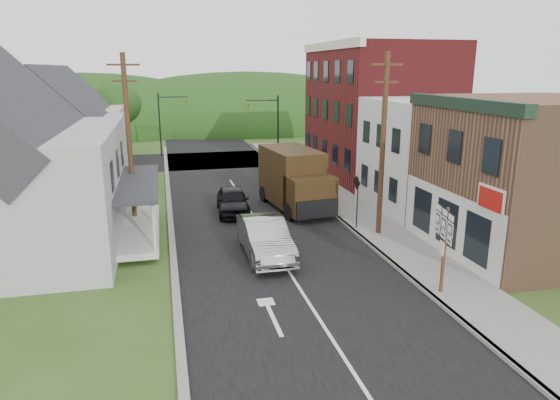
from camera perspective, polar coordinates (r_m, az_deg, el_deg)
ground at (r=21.07m, az=0.96°, el=-8.15°), size 120.00×120.00×0.00m
road at (r=30.34m, az=-3.68°, el=-0.94°), size 9.00×90.00×0.02m
cross_road at (r=46.78m, az=-7.20°, el=4.57°), size 60.00×9.00×0.02m
sidewalk_right at (r=29.99m, az=8.16°, el=-1.11°), size 2.80×55.00×0.15m
curb_right at (r=29.53m, az=5.72°, el=-1.28°), size 0.20×55.00×0.15m
curb_left at (r=28.02m, az=-12.40°, el=-2.48°), size 0.30×55.00×0.12m
storefront_tan at (r=25.20m, az=26.79°, el=2.41°), size 8.00×8.00×7.00m
storefront_white at (r=31.23m, az=18.02°, el=4.93°), size 8.00×7.00×6.50m
storefront_red at (r=39.39m, az=11.07°, el=9.85°), size 8.00×12.00×10.00m
house_gray at (r=26.14m, az=-29.17°, el=4.16°), size 10.20×12.24×8.35m
house_blue at (r=36.62m, az=-23.07°, el=6.53°), size 7.14×8.16×7.28m
house_cream at (r=45.53m, az=-21.89°, el=8.05°), size 7.14×8.16×7.28m
utility_pole_right at (r=24.86m, az=11.66°, el=6.27°), size 1.60×0.26×9.00m
utility_pole_left at (r=27.09m, az=-16.87°, el=6.62°), size 1.60×0.26×9.00m
traffic_signal_right at (r=43.50m, az=-1.14°, el=8.92°), size 2.87×0.20×6.00m
traffic_signal_left at (r=49.51m, az=-12.81°, el=9.28°), size 2.87×0.20×6.00m
tree_left_d at (r=51.09m, az=-18.26°, el=10.34°), size 4.80×4.80×6.94m
forested_ridge at (r=74.42m, az=-9.59°, el=8.26°), size 90.00×30.00×16.00m
silver_sedan at (r=22.40m, az=-1.74°, el=-4.38°), size 1.87×5.24×1.72m
dark_sedan at (r=29.21m, az=-5.42°, el=-0.08°), size 2.06×4.51×1.50m
delivery_van at (r=29.74m, az=1.70°, el=2.35°), size 3.34×6.65×3.57m
route_sign_cluster at (r=19.09m, az=18.24°, el=-4.14°), size 0.47×1.84×3.26m
warning_sign at (r=25.93m, az=8.81°, el=0.65°), size 0.16×0.78×2.83m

